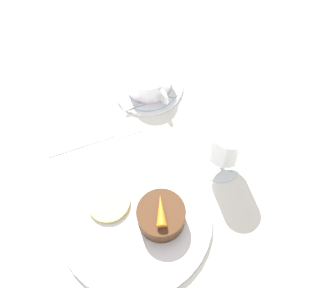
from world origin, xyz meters
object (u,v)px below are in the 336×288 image
object	(u,v)px
dinner_plate	(135,219)
dessert_cake	(161,216)
fork	(105,137)
wine_glass	(227,143)
coffee_cup	(148,78)

from	to	relation	value
dinner_plate	dessert_cake	world-z (taller)	dessert_cake
fork	dessert_cake	xyz separation A→B (m)	(0.20, 0.00, 0.03)
dinner_plate	wine_glass	world-z (taller)	wine_glass
dinner_plate	wine_glass	bearing A→B (deg)	90.84
dinner_plate	fork	xyz separation A→B (m)	(-0.17, 0.03, -0.01)
coffee_cup	fork	xyz separation A→B (m)	(0.05, -0.13, -0.03)
coffee_cup	fork	world-z (taller)	coffee_cup
wine_glass	fork	xyz separation A→B (m)	(-0.17, -0.15, -0.09)
coffee_cup	dessert_cake	size ratio (longest dim) A/B	1.47
dinner_plate	fork	world-z (taller)	dinner_plate
coffee_cup	wine_glass	distance (m)	0.22
coffee_cup	dessert_cake	distance (m)	0.28
wine_glass	dessert_cake	bearing A→B (deg)	-78.61
coffee_cup	dinner_plate	bearing A→B (deg)	-36.67
fork	dessert_cake	distance (m)	0.20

